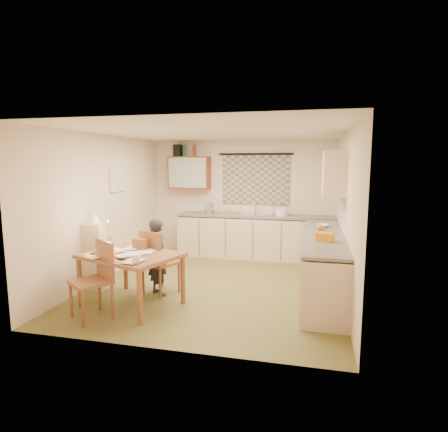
% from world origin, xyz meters
% --- Properties ---
extents(floor, '(4.00, 4.50, 0.02)m').
position_xyz_m(floor, '(0.00, 0.00, -0.01)').
color(floor, brown).
rests_on(floor, ground).
extents(ceiling, '(4.00, 4.50, 0.02)m').
position_xyz_m(ceiling, '(0.00, 0.00, 2.51)').
color(ceiling, white).
rests_on(ceiling, floor).
extents(wall_back, '(4.00, 0.02, 2.50)m').
position_xyz_m(wall_back, '(0.00, 2.26, 1.25)').
color(wall_back, beige).
rests_on(wall_back, floor).
extents(wall_front, '(4.00, 0.02, 2.50)m').
position_xyz_m(wall_front, '(0.00, -2.26, 1.25)').
color(wall_front, beige).
rests_on(wall_front, floor).
extents(wall_left, '(0.02, 4.50, 2.50)m').
position_xyz_m(wall_left, '(-2.01, 0.00, 1.25)').
color(wall_left, beige).
rests_on(wall_left, floor).
extents(wall_right, '(0.02, 4.50, 2.50)m').
position_xyz_m(wall_right, '(2.01, 0.00, 1.25)').
color(wall_right, beige).
rests_on(wall_right, floor).
extents(window_blind, '(1.45, 0.03, 1.05)m').
position_xyz_m(window_blind, '(0.30, 2.22, 1.65)').
color(window_blind, '#3C6283').
rests_on(window_blind, wall_back).
extents(curtain_rod, '(1.60, 0.04, 0.04)m').
position_xyz_m(curtain_rod, '(0.30, 2.20, 2.20)').
color(curtain_rod, black).
rests_on(curtain_rod, wall_back).
extents(wall_cabinet, '(0.90, 0.34, 0.70)m').
position_xyz_m(wall_cabinet, '(-1.15, 2.08, 1.80)').
color(wall_cabinet, maroon).
rests_on(wall_cabinet, wall_back).
extents(wall_cabinet_glass, '(0.84, 0.02, 0.64)m').
position_xyz_m(wall_cabinet_glass, '(-1.15, 1.91, 1.80)').
color(wall_cabinet_glass, '#99B2A5').
rests_on(wall_cabinet_glass, wall_back).
extents(upper_cabinet_right, '(0.34, 1.30, 0.70)m').
position_xyz_m(upper_cabinet_right, '(1.83, 0.55, 1.85)').
color(upper_cabinet_right, '#D8B390').
rests_on(upper_cabinet_right, wall_right).
extents(framed_print, '(0.04, 0.50, 0.40)m').
position_xyz_m(framed_print, '(-1.97, 0.40, 1.70)').
color(framed_print, white).
rests_on(framed_print, wall_left).
extents(print_canvas, '(0.01, 0.42, 0.32)m').
position_xyz_m(print_canvas, '(-1.95, 0.40, 1.70)').
color(print_canvas, white).
rests_on(print_canvas, wall_left).
extents(counter_back, '(3.30, 0.62, 0.92)m').
position_xyz_m(counter_back, '(0.34, 1.95, 0.45)').
color(counter_back, '#D8B390').
rests_on(counter_back, floor).
extents(counter_right, '(0.62, 2.95, 0.92)m').
position_xyz_m(counter_right, '(1.70, 0.04, 0.45)').
color(counter_right, '#D8B390').
rests_on(counter_right, floor).
extents(stove, '(0.54, 0.54, 0.85)m').
position_xyz_m(stove, '(1.70, -1.04, 0.42)').
color(stove, white).
rests_on(stove, floor).
extents(sink, '(0.55, 0.45, 0.10)m').
position_xyz_m(sink, '(0.30, 1.95, 0.88)').
color(sink, silver).
rests_on(sink, counter_back).
extents(tap, '(0.04, 0.04, 0.28)m').
position_xyz_m(tap, '(0.32, 2.13, 1.06)').
color(tap, silver).
rests_on(tap, counter_back).
extents(dish_rack, '(0.41, 0.37, 0.06)m').
position_xyz_m(dish_rack, '(-0.24, 1.95, 0.95)').
color(dish_rack, silver).
rests_on(dish_rack, counter_back).
extents(kettle, '(0.24, 0.24, 0.24)m').
position_xyz_m(kettle, '(-0.66, 1.95, 1.04)').
color(kettle, silver).
rests_on(kettle, counter_back).
extents(mixing_bowl, '(0.26, 0.26, 0.16)m').
position_xyz_m(mixing_bowl, '(0.90, 1.95, 1.00)').
color(mixing_bowl, white).
rests_on(mixing_bowl, counter_back).
extents(soap_bottle, '(0.17, 0.17, 0.21)m').
position_xyz_m(soap_bottle, '(0.64, 2.00, 1.03)').
color(soap_bottle, white).
rests_on(soap_bottle, counter_back).
extents(bowl, '(0.33, 0.33, 0.05)m').
position_xyz_m(bowl, '(1.70, 0.73, 0.95)').
color(bowl, white).
rests_on(bowl, counter_right).
extents(orange_bag, '(0.26, 0.23, 0.12)m').
position_xyz_m(orange_bag, '(1.70, -0.46, 0.98)').
color(orange_bag, orange).
rests_on(orange_bag, counter_right).
extents(fruit_orange, '(0.10, 0.10, 0.10)m').
position_xyz_m(fruit_orange, '(1.65, 0.41, 0.97)').
color(fruit_orange, orange).
rests_on(fruit_orange, counter_right).
extents(speaker, '(0.16, 0.20, 0.26)m').
position_xyz_m(speaker, '(-1.41, 2.08, 2.28)').
color(speaker, black).
rests_on(speaker, wall_cabinet).
extents(bottle_green, '(0.08, 0.08, 0.26)m').
position_xyz_m(bottle_green, '(-1.27, 2.08, 2.28)').
color(bottle_green, '#195926').
rests_on(bottle_green, wall_cabinet).
extents(bottle_brown, '(0.08, 0.08, 0.26)m').
position_xyz_m(bottle_brown, '(-1.03, 2.08, 2.28)').
color(bottle_brown, maroon).
rests_on(bottle_brown, wall_cabinet).
extents(dining_table, '(1.53, 1.34, 0.75)m').
position_xyz_m(dining_table, '(-0.96, -1.13, 0.38)').
color(dining_table, brown).
rests_on(dining_table, floor).
extents(chair_far, '(0.60, 0.60, 1.00)m').
position_xyz_m(chair_far, '(-0.75, -0.60, 0.31)').
color(chair_far, brown).
rests_on(chair_far, floor).
extents(chair_near, '(0.63, 0.63, 1.01)m').
position_xyz_m(chair_near, '(-1.25, -1.66, 0.31)').
color(chair_near, brown).
rests_on(chair_near, floor).
extents(person, '(0.70, 0.70, 1.18)m').
position_xyz_m(person, '(-0.76, -0.65, 0.59)').
color(person, black).
rests_on(person, floor).
extents(shelf_stand, '(0.32, 0.30, 1.07)m').
position_xyz_m(shelf_stand, '(-1.84, -0.62, 0.53)').
color(shelf_stand, '#D8B390').
rests_on(shelf_stand, floor).
extents(lampshade, '(0.20, 0.20, 0.22)m').
position_xyz_m(lampshade, '(-1.84, -0.62, 1.18)').
color(lampshade, white).
rests_on(lampshade, shelf_stand).
extents(letter_rack, '(0.23, 0.14, 0.16)m').
position_xyz_m(letter_rack, '(-0.94, -0.86, 0.83)').
color(letter_rack, brown).
rests_on(letter_rack, dining_table).
extents(mug, '(0.14, 0.14, 0.09)m').
position_xyz_m(mug, '(-0.65, -1.60, 0.79)').
color(mug, white).
rests_on(mug, dining_table).
extents(magazine, '(0.25, 0.30, 0.03)m').
position_xyz_m(magazine, '(-1.47, -1.21, 0.76)').
color(magazine, maroon).
rests_on(magazine, dining_table).
extents(book, '(0.40, 0.40, 0.02)m').
position_xyz_m(book, '(-1.37, -1.09, 0.76)').
color(book, orange).
rests_on(book, dining_table).
extents(orange_box, '(0.13, 0.10, 0.04)m').
position_xyz_m(orange_box, '(-1.36, -1.31, 0.77)').
color(orange_box, orange).
rests_on(orange_box, dining_table).
extents(eyeglasses, '(0.14, 0.09, 0.02)m').
position_xyz_m(eyeglasses, '(-0.94, -1.46, 0.76)').
color(eyeglasses, black).
rests_on(eyeglasses, dining_table).
extents(candle_holder, '(0.08, 0.08, 0.18)m').
position_xyz_m(candle_holder, '(-1.40, -0.93, 0.84)').
color(candle_holder, silver).
rests_on(candle_holder, dining_table).
extents(candle, '(0.03, 0.03, 0.22)m').
position_xyz_m(candle, '(-1.42, -0.92, 1.04)').
color(candle, white).
rests_on(candle, dining_table).
extents(candle_flame, '(0.02, 0.02, 0.02)m').
position_xyz_m(candle_flame, '(-1.42, -0.93, 1.16)').
color(candle_flame, '#FFCC66').
rests_on(candle_flame, dining_table).
extents(papers, '(1.01, 1.00, 0.02)m').
position_xyz_m(papers, '(-1.01, -1.14, 0.76)').
color(papers, white).
rests_on(papers, dining_table).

